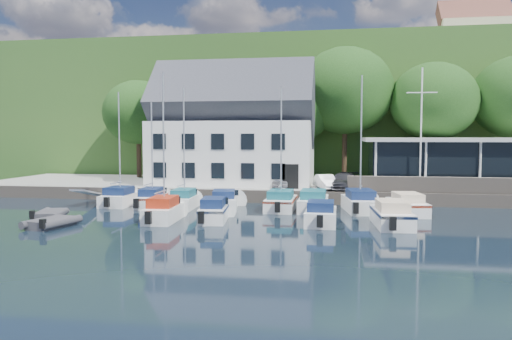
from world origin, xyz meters
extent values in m
plane|color=black|center=(0.00, 0.00, 0.00)|extent=(180.00, 180.00, 0.00)
cube|color=gray|center=(0.00, 17.50, 0.50)|extent=(60.00, 13.00, 1.00)
cube|color=#71655A|center=(0.00, 11.00, 0.50)|extent=(60.00, 0.30, 1.00)
cube|color=#2D5720|center=(0.00, 62.00, 8.00)|extent=(160.00, 75.00, 16.00)
cube|color=#4E6030|center=(8.00, 70.00, 16.15)|extent=(50.00, 30.00, 0.30)
cube|color=#71655A|center=(12.00, 11.40, 1.60)|extent=(18.00, 0.50, 1.20)
imported|color=#B5B5BA|center=(-2.53, 13.70, 1.57)|extent=(1.80, 3.49, 1.14)
imported|color=white|center=(1.31, 12.79, 1.58)|extent=(2.21, 3.73, 1.16)
imported|color=#2A292E|center=(2.66, 13.03, 1.64)|extent=(2.90, 4.69, 1.27)
imported|color=#304A93|center=(6.23, 13.91, 1.65)|extent=(1.63, 3.85, 1.30)
camera|label=1|loc=(2.20, -27.41, 5.32)|focal=35.00mm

